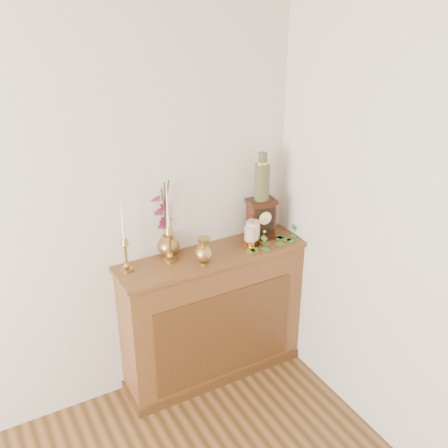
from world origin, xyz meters
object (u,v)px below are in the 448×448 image
candlestick_left (125,250)px  bud_vase (204,251)px  ceramic_vase (262,179)px  ginger_jar (163,220)px  candlestick_center (169,238)px  mantel_clock (261,219)px

candlestick_left → bud_vase: 0.45m
candlestick_left → ceramic_vase: size_ratio=1.39×
ginger_jar → ceramic_vase: bearing=-9.5°
ginger_jar → ceramic_vase: size_ratio=1.65×
candlestick_left → bud_vase: size_ratio=2.43×
candlestick_left → ginger_jar: ginger_jar is taller
bud_vase → ceramic_vase: 0.60m
candlestick_left → candlestick_center: 0.27m
candlestick_center → ginger_jar: bearing=83.9°
candlestick_center → mantel_clock: 0.65m
candlestick_center → mantel_clock: bearing=-0.0°
mantel_clock → ginger_jar: bearing=177.2°
candlestick_center → ginger_jar: 0.13m
mantel_clock → candlestick_center: bearing=-173.1°
candlestick_center → bud_vase: (0.16, -0.13, -0.07)m
candlestick_center → bud_vase: size_ratio=2.63×
bud_vase → mantel_clock: (0.49, 0.13, 0.05)m
candlestick_left → ginger_jar: 0.31m
bud_vase → candlestick_center: bearing=139.8°
candlestick_center → ceramic_vase: size_ratio=1.51×
bud_vase → ginger_jar: size_ratio=0.35×
candlestick_left → ginger_jar: (0.28, 0.09, 0.09)m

